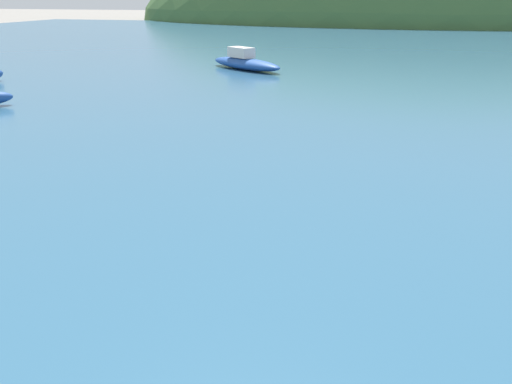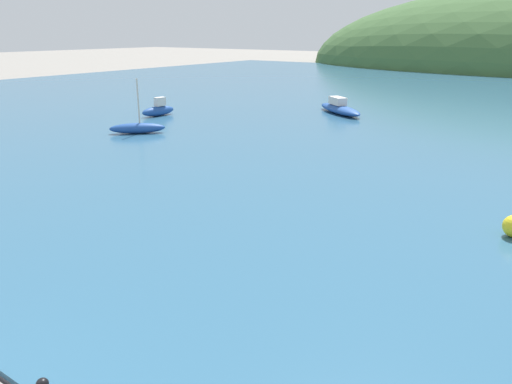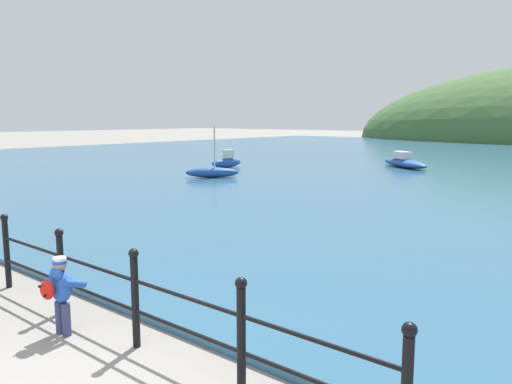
{
  "view_description": "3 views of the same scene",
  "coord_description": "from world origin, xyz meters",
  "views": [
    {
      "loc": [
        0.41,
        0.86,
        3.01
      ],
      "look_at": [
        -1.22,
        6.69,
        0.98
      ],
      "focal_mm": 42.0,
      "sensor_mm": 36.0,
      "label": 1
    },
    {
      "loc": [
        5.35,
        -0.53,
        4.33
      ],
      "look_at": [
        -0.15,
        7.24,
        1.24
      ],
      "focal_mm": 35.0,
      "sensor_mm": 36.0,
      "label": 2
    },
    {
      "loc": [
        4.46,
        -1.94,
        2.7
      ],
      "look_at": [
        -2.06,
        5.96,
        1.19
      ],
      "focal_mm": 35.0,
      "sensor_mm": 36.0,
      "label": 3
    }
  ],
  "objects": [
    {
      "name": "boat_nearest_quay",
      "position": [
        -6.42,
        23.8,
        0.37
      ],
      "size": [
        3.84,
        3.23,
        0.84
      ],
      "color": "#1E4793",
      "rests_on": "water"
    },
    {
      "name": "water",
      "position": [
        0.0,
        32.0,
        0.05
      ],
      "size": [
        80.0,
        60.0,
        0.1
      ],
      "primitive_type": "cube",
      "color": "#2D5B7A",
      "rests_on": "ground"
    },
    {
      "name": "far_hillside",
      "position": [
        0.0,
        69.66,
        0.0
      ],
      "size": [
        63.51,
        34.93,
        19.59
      ],
      "color": "#3D6033",
      "rests_on": "ground"
    }
  ]
}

